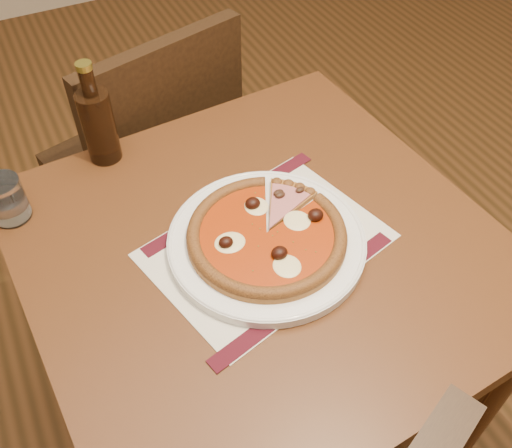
% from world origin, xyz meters
% --- Properties ---
extents(table, '(0.85, 0.85, 0.75)m').
position_xyz_m(table, '(-0.04, 0.41, 0.65)').
color(table, '#5C3215').
rests_on(table, ground).
extents(chair_far, '(0.52, 0.52, 0.89)m').
position_xyz_m(chair_far, '(-0.07, 0.98, 0.51)').
color(chair_far, black).
rests_on(chair_far, ground).
extents(placemat, '(0.45, 0.37, 0.00)m').
position_xyz_m(placemat, '(-0.04, 0.40, 0.75)').
color(placemat, beige).
rests_on(placemat, table).
extents(plate, '(0.35, 0.35, 0.02)m').
position_xyz_m(plate, '(-0.04, 0.40, 0.76)').
color(plate, white).
rests_on(plate, placemat).
extents(pizza, '(0.28, 0.28, 0.04)m').
position_xyz_m(pizza, '(-0.04, 0.40, 0.78)').
color(pizza, '#9C6925').
rests_on(pizza, plate).
extents(ham_slice, '(0.12, 0.11, 0.02)m').
position_xyz_m(ham_slice, '(0.03, 0.46, 0.78)').
color(ham_slice, '#9C6925').
rests_on(ham_slice, plate).
extents(water_glass, '(0.09, 0.09, 0.08)m').
position_xyz_m(water_glass, '(-0.42, 0.67, 0.79)').
color(water_glass, white).
rests_on(water_glass, table).
extents(bottle, '(0.06, 0.06, 0.22)m').
position_xyz_m(bottle, '(-0.22, 0.75, 0.83)').
color(bottle, black).
rests_on(bottle, table).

